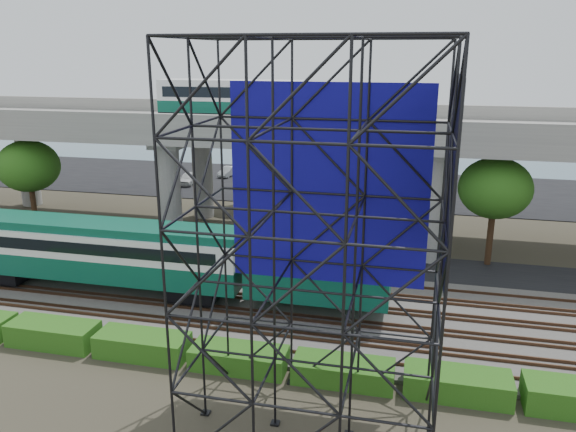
# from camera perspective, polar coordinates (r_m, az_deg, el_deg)

# --- Properties ---
(ground) EXTENTS (140.00, 140.00, 0.00)m
(ground) POSITION_cam_1_polar(r_m,az_deg,el_deg) (31.75, -4.31, -10.93)
(ground) COLOR #474233
(ground) RESTS_ON ground
(ballast_bed) EXTENTS (90.00, 12.00, 0.20)m
(ballast_bed) POSITION_cam_1_polar(r_m,az_deg,el_deg) (33.41, -3.29, -9.26)
(ballast_bed) COLOR slate
(ballast_bed) RESTS_ON ground
(service_road) EXTENTS (90.00, 5.00, 0.08)m
(service_road) POSITION_cam_1_polar(r_m,az_deg,el_deg) (41.00, 0.03, -4.32)
(service_road) COLOR black
(service_road) RESTS_ON ground
(parking_lot) EXTENTS (90.00, 18.00, 0.08)m
(parking_lot) POSITION_cam_1_polar(r_m,az_deg,el_deg) (63.16, 4.84, 3.07)
(parking_lot) COLOR black
(parking_lot) RESTS_ON ground
(harbor_water) EXTENTS (140.00, 40.00, 0.03)m
(harbor_water) POSITION_cam_1_polar(r_m,az_deg,el_deg) (84.57, 7.03, 6.40)
(harbor_water) COLOR #446371
(harbor_water) RESTS_ON ground
(rail_tracks) EXTENTS (90.00, 9.52, 0.16)m
(rail_tracks) POSITION_cam_1_polar(r_m,az_deg,el_deg) (33.33, -3.30, -8.98)
(rail_tracks) COLOR #472D1E
(rail_tracks) RESTS_ON ballast_bed
(commuter_train) EXTENTS (29.30, 3.06, 4.30)m
(commuter_train) POSITION_cam_1_polar(r_m,az_deg,el_deg) (35.38, -16.24, -3.54)
(commuter_train) COLOR black
(commuter_train) RESTS_ON rail_tracks
(overpass) EXTENTS (80.00, 12.00, 12.40)m
(overpass) POSITION_cam_1_polar(r_m,az_deg,el_deg) (44.26, 1.13, 8.18)
(overpass) COLOR #9E9B93
(overpass) RESTS_ON ground
(scaffold_tower) EXTENTS (9.36, 6.36, 15.00)m
(scaffold_tower) POSITION_cam_1_polar(r_m,az_deg,el_deg) (20.45, 2.69, -3.88)
(scaffold_tower) COLOR black
(scaffold_tower) RESTS_ON ground
(hedge_strip) EXTENTS (34.60, 1.80, 1.20)m
(hedge_strip) POSITION_cam_1_polar(r_m,az_deg,el_deg) (27.62, -5.00, -14.11)
(hedge_strip) COLOR #265513
(hedge_strip) RESTS_ON ground
(trees) EXTENTS (40.94, 16.94, 7.69)m
(trees) POSITION_cam_1_polar(r_m,az_deg,el_deg) (45.92, -4.07, 5.09)
(trees) COLOR #382314
(trees) RESTS_ON ground
(suv) EXTENTS (5.98, 4.20, 1.52)m
(suv) POSITION_cam_1_polar(r_m,az_deg,el_deg) (42.93, -7.11, -2.35)
(suv) COLOR black
(suv) RESTS_ON service_road
(parked_cars) EXTENTS (35.49, 9.45, 1.32)m
(parked_cars) POSITION_cam_1_polar(r_m,az_deg,el_deg) (62.38, 4.51, 3.52)
(parked_cars) COLOR silver
(parked_cars) RESTS_ON parking_lot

